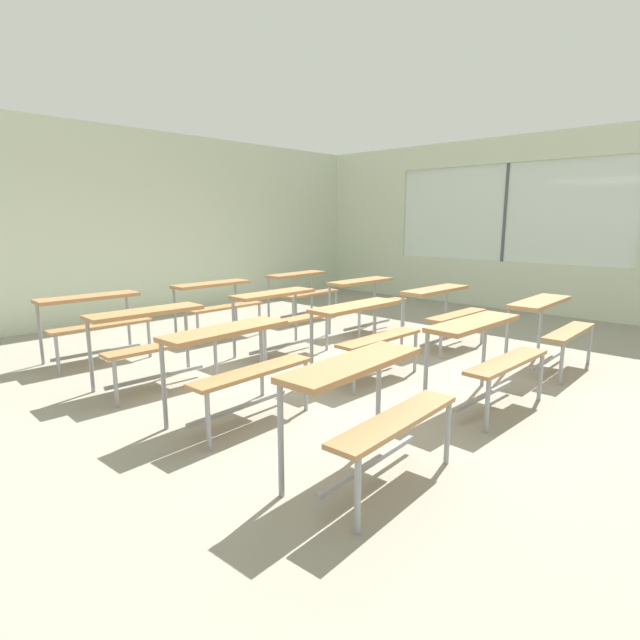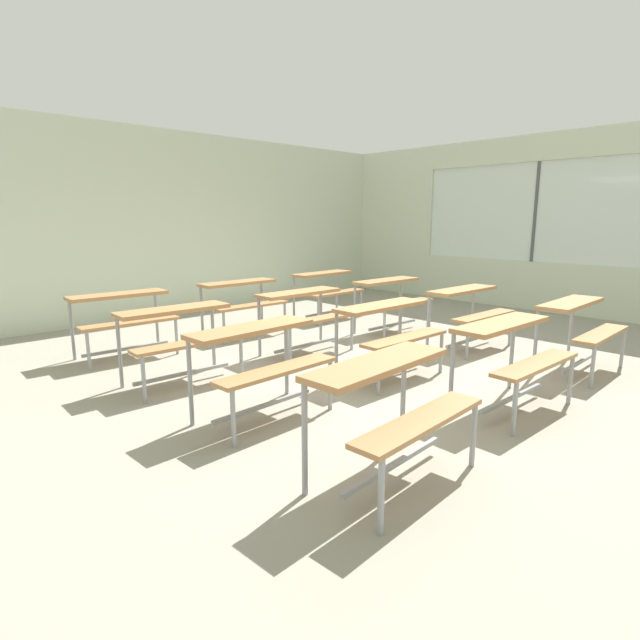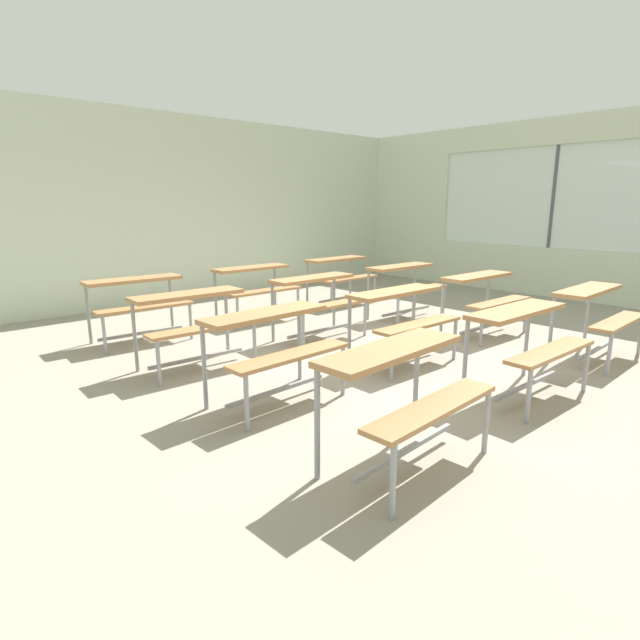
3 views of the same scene
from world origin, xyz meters
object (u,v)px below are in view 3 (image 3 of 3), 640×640
object	(u,v)px
desk_bench_r3c1	(256,280)
desk_bench_r3c2	(341,269)
desk_bench_r1c0	(274,335)
desk_bench_r0c2	(598,306)
desk_bench_r0c0	(405,379)
desk_bench_r1c2	(484,290)
desk_bench_r0c1	(528,332)
desk_bench_r2c1	(318,292)
desk_bench_r2c2	(406,279)
desk_bench_r3c0	(138,294)
desk_bench_r1c1	(403,309)
desk_bench_r2c0	(193,312)

from	to	relation	value
desk_bench_r3c1	desk_bench_r3c2	distance (m)	1.67
desk_bench_r1c0	desk_bench_r0c2	bearing A→B (deg)	-24.53
desk_bench_r0c0	desk_bench_r1c2	xyz separation A→B (m)	(3.25, 1.35, 0.00)
desk_bench_r1c2	desk_bench_r0c2	bearing A→B (deg)	-90.17
desk_bench_r0c1	desk_bench_r1c0	distance (m)	2.10
desk_bench_r0c0	desk_bench_r1c0	bearing A→B (deg)	86.02
desk_bench_r0c0	desk_bench_r2c1	xyz separation A→B (m)	(1.62, 2.58, 0.00)
desk_bench_r2c2	desk_bench_r3c1	xyz separation A→B (m)	(-1.66, 1.29, 0.00)
desk_bench_r2c1	desk_bench_r3c0	xyz separation A→B (m)	(-1.65, 1.33, 0.00)
desk_bench_r1c2	desk_bench_r1c0	bearing A→B (deg)	-178.29
desk_bench_r1c1	desk_bench_r2c1	size ratio (longest dim) A/B	1.01
desk_bench_r1c1	desk_bench_r2c2	size ratio (longest dim) A/B	0.99
desk_bench_r3c0	desk_bench_r3c2	distance (m)	3.33
desk_bench_r1c2	desk_bench_r2c2	bearing A→B (deg)	89.99
desk_bench_r1c2	desk_bench_r3c0	distance (m)	4.16
desk_bench_r1c1	desk_bench_r1c2	xyz separation A→B (m)	(1.64, 0.04, 0.00)
desk_bench_r2c0	desk_bench_r1c0	bearing A→B (deg)	-85.20
desk_bench_r0c1	desk_bench_r1c1	bearing A→B (deg)	94.03
desk_bench_r0c1	desk_bench_r2c1	bearing A→B (deg)	92.67
desk_bench_r3c2	desk_bench_r1c1	bearing A→B (deg)	-124.27
desk_bench_r0c1	desk_bench_r2c0	world-z (taller)	same
desk_bench_r0c1	desk_bench_r1c0	size ratio (longest dim) A/B	1.00
desk_bench_r1c1	desk_bench_r2c1	xyz separation A→B (m)	(0.01, 1.28, 0.00)
desk_bench_r3c0	desk_bench_r0c1	bearing A→B (deg)	-63.93
desk_bench_r1c1	desk_bench_r3c2	distance (m)	3.11
desk_bench_r1c2	desk_bench_r3c0	bearing A→B (deg)	143.80
desk_bench_r2c2	desk_bench_r2c0	bearing A→B (deg)	-178.05
desk_bench_r0c1	desk_bench_r0c2	world-z (taller)	same
desk_bench_r2c1	desk_bench_r2c2	xyz separation A→B (m)	(1.67, 0.01, 0.00)
desk_bench_r1c2	desk_bench_r3c2	bearing A→B (deg)	90.78
desk_bench_r0c1	desk_bench_r3c0	world-z (taller)	same
desk_bench_r0c1	desk_bench_r2c1	distance (m)	2.55
desk_bench_r0c2	desk_bench_r3c1	bearing A→B (deg)	110.97
desk_bench_r2c2	desk_bench_r3c2	size ratio (longest dim) A/B	1.00
desk_bench_r1c2	desk_bench_r3c1	size ratio (longest dim) A/B	1.01
desk_bench_r0c1	desk_bench_r1c1	size ratio (longest dim) A/B	1.01
desk_bench_r2c0	desk_bench_r3c2	distance (m)	3.58
desk_bench_r0c0	desk_bench_r3c0	xyz separation A→B (m)	(-0.03, 3.91, 0.00)
desk_bench_r1c2	desk_bench_r2c1	bearing A→B (deg)	144.64
desk_bench_r0c2	desk_bench_r1c0	bearing A→B (deg)	156.20
desk_bench_r1c0	desk_bench_r3c2	distance (m)	4.16
desk_bench_r0c2	desk_bench_r3c2	world-z (taller)	same
desk_bench_r3c0	desk_bench_r0c2	bearing A→B (deg)	-47.64
desk_bench_r0c0	desk_bench_r2c0	bearing A→B (deg)	87.75
desk_bench_r1c2	desk_bench_r1c1	bearing A→B (deg)	-176.78
desk_bench_r1c1	desk_bench_r0c0	bearing A→B (deg)	-139.92
desk_bench_r3c0	desk_bench_r3c1	size ratio (longest dim) A/B	1.01
desk_bench_r1c1	desk_bench_r2c2	xyz separation A→B (m)	(1.68, 1.29, 0.00)
desk_bench_r0c1	desk_bench_r1c1	world-z (taller)	same
desk_bench_r1c0	desk_bench_r2c1	size ratio (longest dim) A/B	1.02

